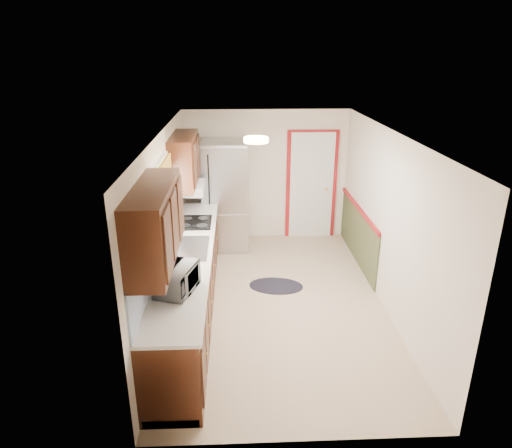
{
  "coord_description": "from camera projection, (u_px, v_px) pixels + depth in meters",
  "views": [
    {
      "loc": [
        -0.54,
        -5.69,
        3.37
      ],
      "look_at": [
        -0.29,
        0.12,
        1.15
      ],
      "focal_mm": 32.0,
      "sensor_mm": 36.0,
      "label": 1
    }
  ],
  "objects": [
    {
      "name": "ceiling_fixture",
      "position": [
        256.0,
        140.0,
        5.49
      ],
      "size": [
        0.3,
        0.3,
        0.06
      ],
      "primitive_type": "cylinder",
      "color": "#FFD88C",
      "rests_on": "room_shell"
    },
    {
      "name": "back_wall_trim",
      "position": [
        321.0,
        196.0,
        8.32
      ],
      "size": [
        1.12,
        2.3,
        2.08
      ],
      "color": "maroon",
      "rests_on": "ground"
    },
    {
      "name": "rug",
      "position": [
        276.0,
        286.0,
        6.95
      ],
      "size": [
        0.9,
        0.66,
        0.01
      ],
      "primitive_type": "ellipsoid",
      "rotation": [
        0.0,
        0.0,
        -0.17
      ],
      "color": "black",
      "rests_on": "ground"
    },
    {
      "name": "room_shell",
      "position": [
        278.0,
        223.0,
        6.1
      ],
      "size": [
        3.2,
        5.2,
        2.52
      ],
      "color": "tan",
      "rests_on": "ground"
    },
    {
      "name": "microwave",
      "position": [
        176.0,
        277.0,
        4.85
      ],
      "size": [
        0.42,
        0.58,
        0.35
      ],
      "primitive_type": "imported",
      "rotation": [
        0.0,
        0.0,
        1.28
      ],
      "color": "white",
      "rests_on": "kitchen_run"
    },
    {
      "name": "refrigerator",
      "position": [
        226.0,
        195.0,
        8.07
      ],
      "size": [
        0.82,
        0.81,
        1.93
      ],
      "rotation": [
        0.0,
        0.0,
        -0.01
      ],
      "color": "#B7B7BC",
      "rests_on": "ground"
    },
    {
      "name": "cooktop",
      "position": [
        194.0,
        222.0,
        6.84
      ],
      "size": [
        0.52,
        0.62,
        0.02
      ],
      "primitive_type": "cube",
      "color": "black",
      "rests_on": "kitchen_run"
    },
    {
      "name": "kitchen_run",
      "position": [
        185.0,
        261.0,
        5.92
      ],
      "size": [
        0.63,
        4.0,
        2.2
      ],
      "color": "#38180C",
      "rests_on": "ground"
    }
  ]
}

